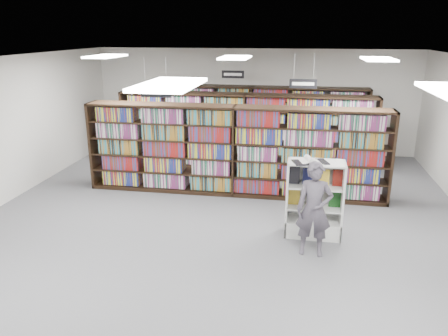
% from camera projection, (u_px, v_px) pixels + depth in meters
% --- Properties ---
extents(floor, '(12.00, 12.00, 0.00)m').
position_uv_depth(floor, '(219.00, 229.00, 8.59)').
color(floor, '#55555A').
rests_on(floor, ground).
extents(ceiling, '(10.00, 12.00, 0.10)m').
position_uv_depth(ceiling, '(219.00, 62.00, 7.62)').
color(ceiling, silver).
rests_on(ceiling, wall_back).
extents(wall_back, '(10.00, 0.10, 3.20)m').
position_uv_depth(wall_back, '(253.00, 101.00, 13.74)').
color(wall_back, silver).
rests_on(wall_back, ground).
extents(bookshelf_row_near, '(7.00, 0.60, 2.10)m').
position_uv_depth(bookshelf_row_near, '(234.00, 151.00, 10.15)').
color(bookshelf_row_near, black).
rests_on(bookshelf_row_near, floor).
extents(bookshelf_row_mid, '(7.00, 0.60, 2.10)m').
position_uv_depth(bookshelf_row_mid, '(245.00, 132.00, 12.03)').
color(bookshelf_row_mid, black).
rests_on(bookshelf_row_mid, floor).
extents(bookshelf_row_far, '(7.00, 0.60, 2.10)m').
position_uv_depth(bookshelf_row_far, '(252.00, 120.00, 13.63)').
color(bookshelf_row_far, black).
rests_on(bookshelf_row_far, floor).
extents(aisle_sign_left, '(0.65, 0.02, 0.80)m').
position_uv_depth(aisle_sign_left, '(156.00, 91.00, 9.00)').
color(aisle_sign_left, '#B2B2B7').
rests_on(aisle_sign_left, ceiling).
extents(aisle_sign_right, '(0.65, 0.02, 0.80)m').
position_uv_depth(aisle_sign_right, '(303.00, 83.00, 10.40)').
color(aisle_sign_right, '#B2B2B7').
rests_on(aisle_sign_right, ceiling).
extents(aisle_sign_center, '(0.65, 0.02, 0.80)m').
position_uv_depth(aisle_sign_center, '(233.00, 74.00, 12.60)').
color(aisle_sign_center, '#B2B2B7').
rests_on(aisle_sign_center, ceiling).
extents(troffer_front_center, '(0.60, 1.20, 0.04)m').
position_uv_depth(troffer_front_center, '(170.00, 85.00, 4.81)').
color(troffer_front_center, white).
rests_on(troffer_front_center, ceiling).
extents(troffer_back_left, '(0.60, 1.20, 0.04)m').
position_uv_depth(troffer_back_left, '(106.00, 56.00, 10.00)').
color(troffer_back_left, white).
rests_on(troffer_back_left, ceiling).
extents(troffer_back_center, '(0.60, 1.20, 0.04)m').
position_uv_depth(troffer_back_center, '(235.00, 58.00, 9.51)').
color(troffer_back_center, white).
rests_on(troffer_back_center, ceiling).
extents(troffer_back_right, '(0.60, 1.20, 0.04)m').
position_uv_depth(troffer_back_right, '(378.00, 59.00, 9.03)').
color(troffer_back_right, white).
rests_on(troffer_back_right, ceiling).
extents(endcap_display, '(1.05, 0.53, 1.46)m').
position_uv_depth(endcap_display, '(313.00, 211.00, 8.22)').
color(endcap_display, silver).
rests_on(endcap_display, floor).
extents(open_book, '(0.69, 0.52, 0.13)m').
position_uv_depth(open_book, '(310.00, 161.00, 7.84)').
color(open_book, black).
rests_on(open_book, endcap_display).
extents(shopper, '(0.62, 0.42, 1.66)m').
position_uv_depth(shopper, '(314.00, 210.00, 7.39)').
color(shopper, '#47424C').
rests_on(shopper, floor).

